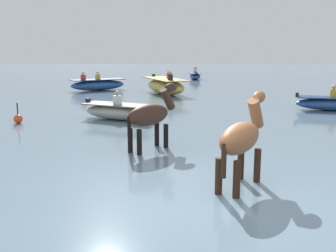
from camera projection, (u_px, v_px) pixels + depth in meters
name	position (u px, v px, depth m)	size (l,w,h in m)	color
ground_plane	(210.00, 213.00, 6.67)	(120.00, 120.00, 0.00)	#666051
water_surface	(202.00, 112.00, 16.42)	(90.00, 90.00, 0.29)	slate
horse_lead_chestnut	(242.00, 140.00, 6.97)	(1.15, 1.72, 1.96)	brown
horse_trailing_dark_bay	(150.00, 117.00, 9.59)	(1.31, 1.55, 1.88)	#382319
boat_near_port	(98.00, 85.00, 23.26)	(3.36, 2.71, 1.14)	#28518E
boat_far_inshore	(119.00, 112.00, 13.75)	(2.85, 1.81, 1.03)	#B2AD9E
boat_mid_channel	(333.00, 104.00, 15.76)	(3.02, 1.42, 1.02)	#28518E
boat_distant_east	(195.00, 76.00, 31.71)	(1.10, 2.51, 0.98)	#28518E
boat_distant_west	(165.00, 86.00, 21.47)	(3.03, 4.15, 1.32)	gold
channel_buoy	(18.00, 119.00, 13.07)	(0.30, 0.30, 0.69)	#E54C1E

